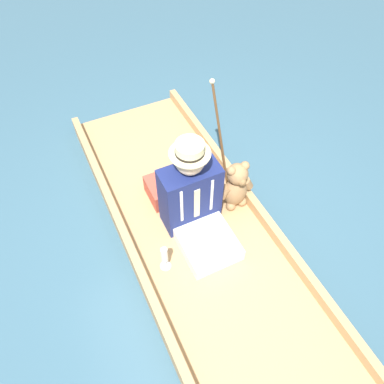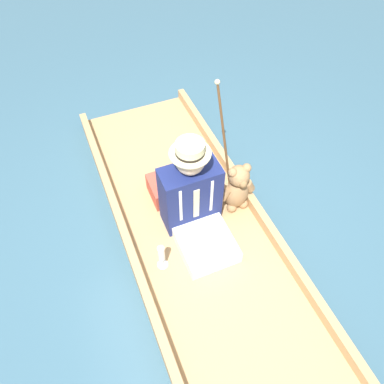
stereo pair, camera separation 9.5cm
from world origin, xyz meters
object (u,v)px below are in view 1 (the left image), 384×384
(teddy_bear, at_px, (236,186))
(wine_glass, at_px, (165,256))
(seated_person, at_px, (194,201))
(walking_cane, at_px, (219,127))

(teddy_bear, relative_size, wine_glass, 1.96)
(seated_person, bearing_deg, walking_cane, -130.03)
(seated_person, xyz_separation_m, wine_glass, (0.35, 0.25, -0.15))
(wine_glass, xyz_separation_m, walking_cane, (-0.79, -0.70, 0.34))
(seated_person, bearing_deg, wine_glass, 39.80)
(teddy_bear, bearing_deg, walking_cane, -97.14)
(teddy_bear, xyz_separation_m, walking_cane, (-0.05, -0.41, 0.27))
(teddy_bear, relative_size, walking_cane, 0.54)
(wine_glass, distance_m, walking_cane, 1.11)
(seated_person, distance_m, teddy_bear, 0.40)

